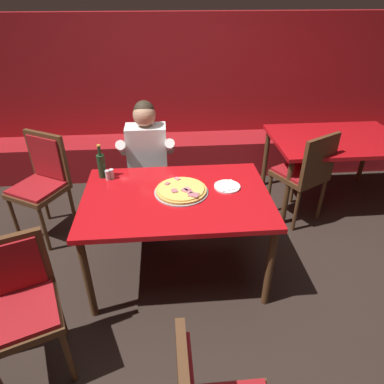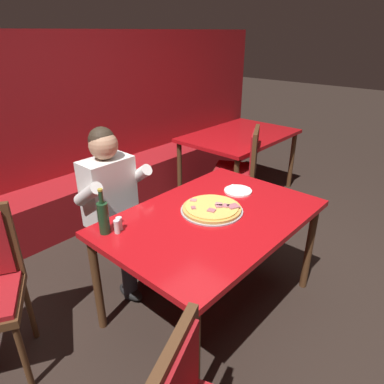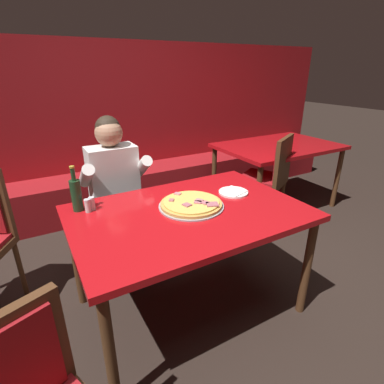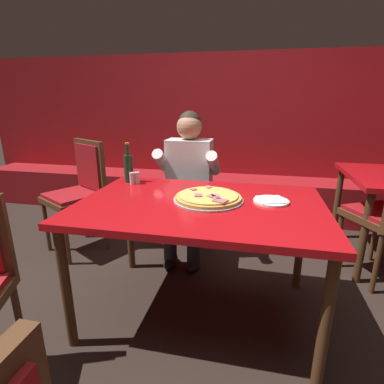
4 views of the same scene
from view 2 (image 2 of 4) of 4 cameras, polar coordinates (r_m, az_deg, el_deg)
name	(u,v)px [view 2 (image 2 of 4)]	position (r m, az deg, el deg)	size (l,w,h in m)	color
ground_plane	(210,304)	(2.74, 3.04, -18.14)	(24.00, 24.00, 0.00)	black
booth_wall_panel	(48,131)	(3.86, -22.93, 9.34)	(6.80, 0.16, 1.90)	maroon
booth_bench	(75,203)	(3.84, -18.98, -1.72)	(6.46, 0.48, 0.46)	maroon
main_dining_table	(212,225)	(2.32, 3.43, -5.46)	(1.45, 0.98, 0.77)	#4C2D19
pizza	(212,209)	(2.32, 3.34, -2.78)	(0.42, 0.42, 0.05)	#9E9EA3
plate_white_paper	(238,191)	(2.62, 7.68, 0.22)	(0.21, 0.21, 0.02)	white
beer_bottle	(103,217)	(2.10, -14.55, -4.01)	(0.07, 0.07, 0.29)	#19381E
shaker_parmesan	(119,224)	(2.14, -12.03, -5.27)	(0.04, 0.04, 0.09)	silver
shaker_black_pepper	(117,227)	(2.11, -12.38, -5.76)	(0.04, 0.04, 0.09)	silver
diner_seated_blue_shirt	(116,203)	(2.63, -12.49, -1.88)	(0.53, 0.53, 1.27)	black
dining_chair_far_left	(242,165)	(3.68, 8.34, 4.41)	(0.60, 0.60, 0.99)	#4C2D19
background_dining_table	(240,140)	(4.17, 7.92, 8.50)	(1.37, 0.93, 0.77)	#4C2D19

